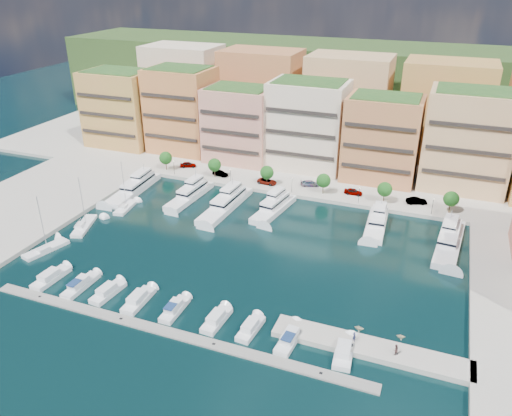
% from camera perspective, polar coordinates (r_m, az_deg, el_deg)
% --- Properties ---
extents(ground, '(400.00, 400.00, 0.00)m').
position_cam_1_polar(ground, '(109.18, -0.87, -4.93)').
color(ground, black).
rests_on(ground, ground).
extents(north_quay, '(220.00, 64.00, 2.00)m').
position_cam_1_polar(north_quay, '(162.88, 7.36, 5.59)').
color(north_quay, '#9E998E').
rests_on(north_quay, ground).
extents(west_quay, '(34.00, 76.00, 2.00)m').
position_cam_1_polar(west_quay, '(137.24, -27.02, -1.19)').
color(west_quay, '#9E998E').
rests_on(west_quay, ground).
extents(hillside, '(240.00, 40.00, 58.00)m').
position_cam_1_polar(hillside, '(207.65, 10.74, 9.82)').
color(hillside, '#203315').
rests_on(hillside, ground).
extents(south_pontoon, '(72.00, 2.20, 0.35)m').
position_cam_1_polar(south_pontoon, '(88.51, -10.25, -13.80)').
color(south_pontoon, gray).
rests_on(south_pontoon, ground).
extents(finger_pier, '(32.00, 5.00, 2.00)m').
position_cam_1_polar(finger_pier, '(85.78, 12.84, -15.60)').
color(finger_pier, '#9E998E').
rests_on(finger_pier, ground).
extents(apartment_0, '(22.00, 16.50, 24.80)m').
position_cam_1_polar(apartment_0, '(175.56, -15.17, 10.96)').
color(apartment_0, '#BE7A45').
rests_on(apartment_0, north_quay).
extents(apartment_1, '(20.00, 16.50, 26.80)m').
position_cam_1_polar(apartment_1, '(165.26, -8.46, 11.03)').
color(apartment_1, '#C67A42').
rests_on(apartment_1, north_quay).
extents(apartment_2, '(20.00, 15.50, 22.80)m').
position_cam_1_polar(apartment_2, '(155.02, -1.88, 9.54)').
color(apartment_2, tan).
rests_on(apartment_2, north_quay).
extents(apartment_3, '(22.00, 16.50, 25.80)m').
position_cam_1_polar(apartment_3, '(149.81, 5.94, 9.42)').
color(apartment_3, beige).
rests_on(apartment_3, north_quay).
extents(apartment_4, '(20.00, 15.50, 23.80)m').
position_cam_1_polar(apartment_4, '(144.26, 14.20, 7.71)').
color(apartment_4, '#B96B45').
rests_on(apartment_4, north_quay).
extents(apartment_5, '(22.00, 16.50, 26.80)m').
position_cam_1_polar(apartment_5, '(145.05, 23.03, 7.14)').
color(apartment_5, tan).
rests_on(apartment_5, north_quay).
extents(backblock_0, '(26.00, 18.00, 30.00)m').
position_cam_1_polar(backblock_0, '(188.77, -8.19, 13.43)').
color(backblock_0, beige).
rests_on(backblock_0, north_quay).
extents(backblock_1, '(26.00, 18.00, 30.00)m').
position_cam_1_polar(backblock_1, '(176.37, 0.60, 12.81)').
color(backblock_1, '#B96B45').
rests_on(backblock_1, north_quay).
extents(backblock_2, '(26.00, 18.00, 30.00)m').
position_cam_1_polar(backblock_2, '(168.47, 10.40, 11.77)').
color(backblock_2, tan).
rests_on(backblock_2, north_quay).
extents(backblock_3, '(26.00, 18.00, 30.00)m').
position_cam_1_polar(backblock_3, '(165.69, 20.75, 10.30)').
color(backblock_3, '#BE7A45').
rests_on(backblock_3, north_quay).
extents(tree_0, '(3.80, 3.80, 5.65)m').
position_cam_1_polar(tree_0, '(150.95, -10.29, 5.64)').
color(tree_0, '#473323').
rests_on(tree_0, north_quay).
extents(tree_1, '(3.80, 3.80, 5.65)m').
position_cam_1_polar(tree_1, '(143.63, -4.77, 4.92)').
color(tree_1, '#473323').
rests_on(tree_1, north_quay).
extents(tree_2, '(3.80, 3.80, 5.65)m').
position_cam_1_polar(tree_2, '(137.77, 1.25, 4.08)').
color(tree_2, '#473323').
rests_on(tree_2, north_quay).
extents(tree_3, '(3.80, 3.80, 5.65)m').
position_cam_1_polar(tree_3, '(133.59, 7.72, 3.12)').
color(tree_3, '#473323').
rests_on(tree_3, north_quay).
extents(tree_4, '(3.80, 3.80, 5.65)m').
position_cam_1_polar(tree_4, '(131.24, 14.50, 2.07)').
color(tree_4, '#473323').
rests_on(tree_4, north_quay).
extents(tree_5, '(3.80, 3.80, 5.65)m').
position_cam_1_polar(tree_5, '(130.82, 21.41, 0.97)').
color(tree_5, '#473323').
rests_on(tree_5, north_quay).
extents(lamppost_0, '(0.30, 0.30, 4.20)m').
position_cam_1_polar(lamppost_0, '(147.46, -9.37, 4.84)').
color(lamppost_0, black).
rests_on(lamppost_0, north_quay).
extents(lamppost_1, '(0.30, 0.30, 4.20)m').
position_cam_1_polar(lamppost_1, '(139.63, -2.94, 3.95)').
color(lamppost_1, black).
rests_on(lamppost_1, north_quay).
extents(lamppost_2, '(0.30, 0.30, 4.20)m').
position_cam_1_polar(lamppost_2, '(133.78, 4.14, 2.90)').
color(lamppost_2, black).
rests_on(lamppost_2, north_quay).
extents(lamppost_3, '(0.30, 0.30, 4.20)m').
position_cam_1_polar(lamppost_3, '(130.17, 11.71, 1.73)').
color(lamppost_3, black).
rests_on(lamppost_3, north_quay).
extents(lamppost_4, '(0.30, 0.30, 4.20)m').
position_cam_1_polar(lamppost_4, '(129.00, 19.57, 0.48)').
color(lamppost_4, black).
rests_on(lamppost_4, north_quay).
extents(yacht_0, '(6.05, 22.80, 7.30)m').
position_cam_1_polar(yacht_0, '(141.41, -13.64, 2.36)').
color(yacht_0, white).
rests_on(yacht_0, ground).
extents(yacht_1, '(5.39, 19.40, 7.30)m').
position_cam_1_polar(yacht_1, '(134.45, -7.46, 1.59)').
color(yacht_1, white).
rests_on(yacht_1, ground).
extents(yacht_2, '(5.98, 23.23, 7.30)m').
position_cam_1_polar(yacht_2, '(128.32, -3.36, 0.60)').
color(yacht_2, white).
rests_on(yacht_2, ground).
extents(yacht_3, '(6.82, 18.19, 7.30)m').
position_cam_1_polar(yacht_3, '(126.25, 2.13, 0.19)').
color(yacht_3, white).
rests_on(yacht_3, ground).
extents(yacht_5, '(5.19, 16.69, 7.30)m').
position_cam_1_polar(yacht_5, '(121.82, 13.64, -1.59)').
color(yacht_5, white).
rests_on(yacht_5, ground).
extents(yacht_6, '(6.45, 22.54, 7.30)m').
position_cam_1_polar(yacht_6, '(119.07, 21.25, -3.40)').
color(yacht_6, white).
rests_on(yacht_6, ground).
extents(cruiser_0, '(3.19, 8.60, 2.55)m').
position_cam_1_polar(cruiser_0, '(107.30, -22.41, -7.39)').
color(cruiser_0, silver).
rests_on(cruiser_0, ground).
extents(cruiser_1, '(2.57, 8.92, 2.66)m').
position_cam_1_polar(cruiser_1, '(102.89, -19.43, -8.35)').
color(cruiser_1, silver).
rests_on(cruiser_1, ground).
extents(cruiser_2, '(3.37, 7.94, 2.55)m').
position_cam_1_polar(cruiser_2, '(99.36, -16.58, -9.23)').
color(cruiser_2, silver).
rests_on(cruiser_2, ground).
extents(cruiser_3, '(2.94, 8.16, 2.55)m').
position_cam_1_polar(cruiser_3, '(95.84, -13.29, -10.22)').
color(cruiser_3, silver).
rests_on(cruiser_3, ground).
extents(cruiser_4, '(2.50, 7.68, 2.66)m').
position_cam_1_polar(cruiser_4, '(92.30, -9.29, -11.37)').
color(cruiser_4, silver).
rests_on(cruiser_4, ground).
extents(cruiser_5, '(3.02, 7.63, 2.55)m').
position_cam_1_polar(cruiser_5, '(89.07, -4.54, -12.65)').
color(cruiser_5, silver).
rests_on(cruiser_5, ground).
extents(cruiser_6, '(2.99, 7.22, 2.55)m').
position_cam_1_polar(cruiser_6, '(87.02, -0.64, -13.63)').
color(cruiser_6, silver).
rests_on(cruiser_6, ground).
extents(cruiser_7, '(3.18, 8.45, 2.66)m').
position_cam_1_polar(cruiser_7, '(85.22, 3.88, -14.69)').
color(cruiser_7, silver).
rests_on(cruiser_7, ground).
extents(cruiser_8, '(3.50, 7.85, 2.55)m').
position_cam_1_polar(cruiser_8, '(83.80, 10.00, -15.96)').
color(cruiser_8, silver).
rests_on(cruiser_8, ground).
extents(sailboat_2, '(3.88, 8.73, 13.20)m').
position_cam_1_polar(sailboat_2, '(131.70, -14.70, 0.01)').
color(sailboat_2, white).
rests_on(sailboat_2, ground).
extents(sailboat_1, '(6.16, 11.05, 13.20)m').
position_cam_1_polar(sailboat_1, '(125.35, -19.06, -1.99)').
color(sailboat_1, white).
rests_on(sailboat_1, ground).
extents(sailboat_0, '(5.43, 10.44, 13.20)m').
position_cam_1_polar(sailboat_0, '(118.29, -22.88, -4.40)').
color(sailboat_0, white).
rests_on(sailboat_0, ground).
extents(tender_1, '(1.69, 1.47, 0.88)m').
position_cam_1_polar(tender_1, '(89.16, 11.70, -13.24)').
color(tender_1, beige).
rests_on(tender_1, ground).
extents(tender_3, '(1.61, 1.43, 0.79)m').
position_cam_1_polar(tender_3, '(89.17, 16.22, -13.87)').
color(tender_3, beige).
rests_on(tender_3, ground).
extents(car_0, '(5.14, 3.71, 1.63)m').
position_cam_1_polar(car_0, '(153.05, -7.78, 4.94)').
color(car_0, gray).
rests_on(car_0, north_quay).
extents(car_1, '(4.94, 2.47, 1.55)m').
position_cam_1_polar(car_1, '(145.42, -4.12, 3.96)').
color(car_1, gray).
rests_on(car_1, north_quay).
extents(car_2, '(5.67, 2.95, 1.53)m').
position_cam_1_polar(car_2, '(139.66, 1.28, 3.06)').
color(car_2, gray).
rests_on(car_2, north_quay).
extents(car_3, '(5.72, 3.86, 1.54)m').
position_cam_1_polar(car_3, '(139.13, 6.19, 2.82)').
color(car_3, gray).
rests_on(car_3, north_quay).
extents(car_4, '(4.94, 2.13, 1.66)m').
position_cam_1_polar(car_4, '(135.50, 11.06, 1.85)').
color(car_4, gray).
rests_on(car_4, north_quay).
extents(car_5, '(5.50, 3.41, 1.71)m').
position_cam_1_polar(car_5, '(134.10, 17.87, 0.79)').
color(car_5, gray).
rests_on(car_5, north_quay).
extents(person_0, '(0.79, 0.77, 1.83)m').
position_cam_1_polar(person_0, '(84.90, 11.16, -14.21)').
color(person_0, '#232747').
rests_on(person_0, finger_pier).
extents(person_1, '(1.19, 1.18, 1.94)m').
position_cam_1_polar(person_1, '(83.88, 15.66, -15.32)').
color(person_1, '#432B28').
rests_on(person_1, finger_pier).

